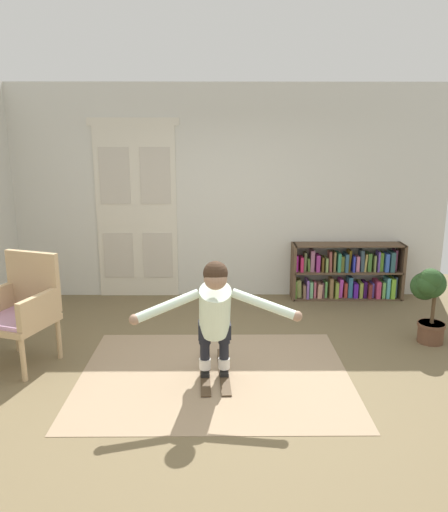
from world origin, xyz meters
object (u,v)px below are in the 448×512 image
Objects in this scene: skis_pair at (214,372)px; person_skier at (215,311)px; bookshelf at (347,274)px; potted_plant at (429,294)px; wicker_chair at (22,307)px.

skis_pair is 0.72m from person_skier.
bookshelf is 1.78× the size of skis_pair.
person_skier reaches higher than potted_plant.
wicker_chair is at bearing -173.33° from potted_plant.
bookshelf is 1.07× the size of person_skier.
person_skier is at bearing -157.17° from potted_plant.
skis_pair is (-2.32, -0.77, -0.53)m from potted_plant.
wicker_chair is 1.29× the size of potted_plant.
person_skier is at bearing -87.06° from skis_pair.
wicker_chair reaches higher than bookshelf.
bookshelf is 1.79× the size of potted_plant.
wicker_chair is 1.99m from skis_pair.
bookshelf is at bearing 51.29° from skis_pair.
skis_pair is at bearing -161.63° from potted_plant.
person_skier reaches higher than bookshelf.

